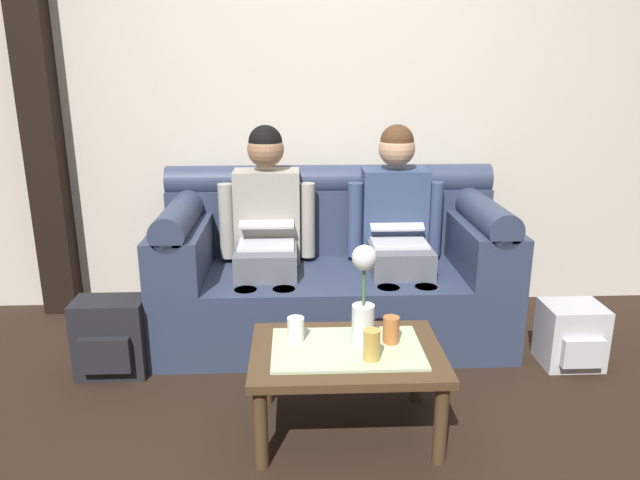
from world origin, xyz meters
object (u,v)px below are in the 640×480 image
Objects in this scene: person_left at (267,226)px; cup_far_center at (372,345)px; person_right at (397,224)px; flower_vase at (364,296)px; backpack_right at (572,336)px; coffee_table at (347,360)px; couch at (332,271)px; cup_near_left at (296,329)px; cup_near_right at (391,330)px; backpack_left at (111,338)px.

person_left is 9.44× the size of cup_far_center.
flower_vase is (-0.30, -0.98, -0.05)m from person_right.
backpack_right is at bearing 29.66° from cup_far_center.
couch is at bearing 90.00° from coffee_table.
person_right reaches higher than coffee_table.
cup_far_center is (0.02, -0.16, -0.15)m from flower_vase.
person_right is at bearing 58.11° from cup_near_left.
cup_near_left is at bearing 148.06° from cup_far_center.
cup_far_center is (0.47, -1.14, -0.19)m from person_left.
cup_near_left is 0.90× the size of cup_near_right.
person_right is 1.03m from flower_vase.
cup_near_right reaches higher than cup_near_left.
backpack_left is (-1.36, 0.51, -0.26)m from cup_near_right.
couch is at bearing 158.85° from backpack_right.
cup_far_center is (0.30, -0.19, 0.01)m from cup_near_left.
flower_vase is 0.20m from cup_near_right.
cup_near_left is at bearing -80.40° from person_left.
cup_near_right reaches higher than backpack_left.
cup_far_center is at bearing -67.77° from person_left.
person_right is at bearing 75.92° from cup_far_center.
coffee_table is 0.26m from cup_near_left.
cup_near_right is at bearing -20.65° from backpack_left.
couch is 16.91× the size of cup_near_right.
flower_vase is 1.08× the size of backpack_left.
flower_vase is (0.07, -0.98, 0.24)m from couch.
person_right is at bearing 69.92° from coffee_table.
coffee_table is at bearing -110.08° from person_right.
flower_vase is at bearing 96.48° from cup_far_center.
cup_near_right is 0.90× the size of cup_far_center.
person_right is 2.80× the size of flower_vase.
coffee_table is at bearing -147.18° from flower_vase.
cup_near_left is 1.09m from backpack_left.
person_left is at bearing 119.93° from cup_near_right.
couch is 4.84× the size of backpack_left.
cup_near_right is at bearing -2.83° from flower_vase.
backpack_right is at bearing 23.08° from flower_vase.
couch is 1.01m from cup_near_right.
cup_near_right is at bearing -78.98° from couch.
person_left and person_right have the same top height.
person_right is 1.14m from cup_near_left.
flower_vase is 1.35m from backpack_right.
flower_vase reaches higher than coffee_table.
cup_far_center is 1.44m from backpack_left.
coffee_table is 1.29m from backpack_left.
person_left is 3.64× the size of backpack_right.
couch is 0.47m from person_right.
couch reaches higher than flower_vase.
cup_far_center reaches higher than cup_near_right.
person_left reaches higher than flower_vase.
backpack_right is (1.05, 0.51, -0.29)m from cup_near_right.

